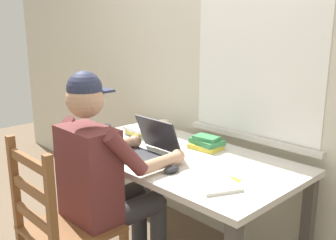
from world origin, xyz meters
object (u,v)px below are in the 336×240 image
wooden_chair (62,230)px  book_stack_side (139,131)px  seated_person (106,174)px  coffee_mug_dark (106,131)px  laptop (146,148)px  landscape_photo_print (227,179)px  computer_mouse (172,169)px  book_stack_main (206,143)px  coffee_mug_white (164,126)px  desk (176,167)px

wooden_chair → book_stack_side: size_ratio=4.78×
seated_person → coffee_mug_dark: seated_person is taller
laptop → landscape_photo_print: size_ratio=2.54×
wooden_chair → coffee_mug_dark: wooden_chair is taller
computer_mouse → book_stack_side: 0.74m
wooden_chair → book_stack_main: 1.01m
book_stack_main → wooden_chair: bearing=-96.7°
book_stack_side → book_stack_main: bearing=12.9°
book_stack_main → computer_mouse: bearing=-73.0°
wooden_chair → laptop: bearing=93.6°
seated_person → coffee_mug_white: seated_person is taller
seated_person → landscape_photo_print: (0.51, 0.39, 0.01)m
coffee_mug_white → coffee_mug_dark: 0.42m
book_stack_side → computer_mouse: bearing=-25.9°
desk → wooden_chair: size_ratio=1.58×
desk → coffee_mug_dark: bearing=-169.9°
desk → coffee_mug_white: size_ratio=13.30×
wooden_chair → landscape_photo_print: bearing=52.6°
desk → seated_person: seated_person is taller
seated_person → coffee_mug_dark: (-0.53, 0.37, 0.06)m
landscape_photo_print → laptop: bearing=-172.5°
coffee_mug_white → coffee_mug_dark: size_ratio=0.99×
book_stack_side → desk: bearing=-11.5°
seated_person → coffee_mug_white: bearing=115.0°
seated_person → coffee_mug_white: 0.83m
coffee_mug_dark → book_stack_main: (0.64, 0.32, -0.01)m
seated_person → book_stack_side: seated_person is taller
coffee_mug_white → laptop: bearing=-54.3°
book_stack_main → laptop: bearing=-112.1°
wooden_chair → landscape_photo_print: (0.51, 0.67, 0.24)m
laptop → book_stack_main: 0.40m
wooden_chair → coffee_mug_dark: size_ratio=8.34×
book_stack_main → coffee_mug_dark: bearing=-153.5°
desk → coffee_mug_white: (-0.40, 0.28, 0.13)m
computer_mouse → book_stack_side: (-0.66, 0.32, 0.01)m
coffee_mug_white → book_stack_side: 0.19m
desk → book_stack_main: size_ratio=7.22×
landscape_photo_print → wooden_chair: bearing=-127.1°
book_stack_main → book_stack_side: size_ratio=1.04×
seated_person → computer_mouse: bearing=44.8°
wooden_chair → coffee_mug_dark: bearing=128.9°
laptop → desk: bearing=59.5°
computer_mouse → coffee_mug_white: bearing=139.9°
wooden_chair → book_stack_main: wooden_chair is taller
wooden_chair → computer_mouse: 0.64m
seated_person → book_stack_side: size_ratio=6.31×
landscape_photo_print → coffee_mug_dark: bearing=-178.8°
coffee_mug_dark → desk: bearing=10.1°
seated_person → wooden_chair: (-0.00, -0.28, -0.22)m
coffee_mug_dark → landscape_photo_print: 1.04m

